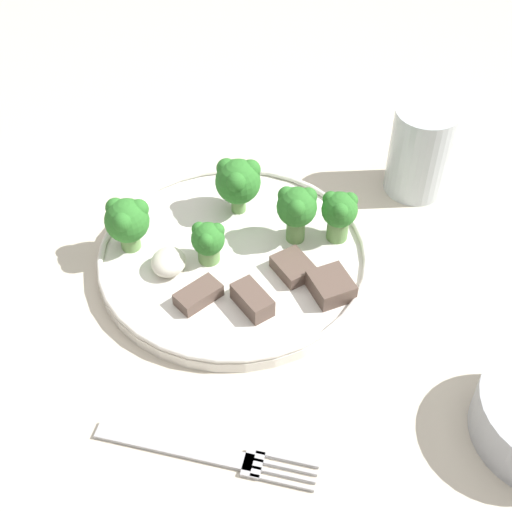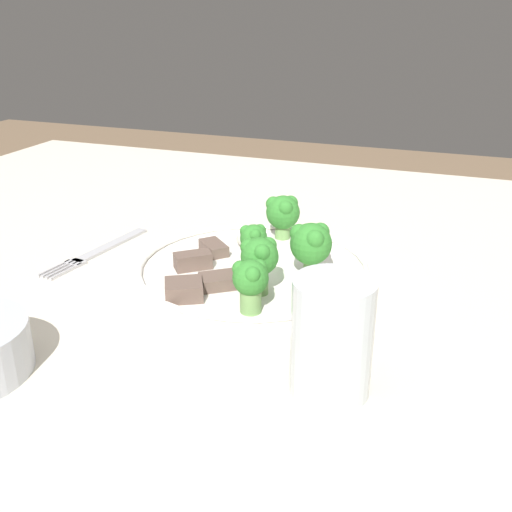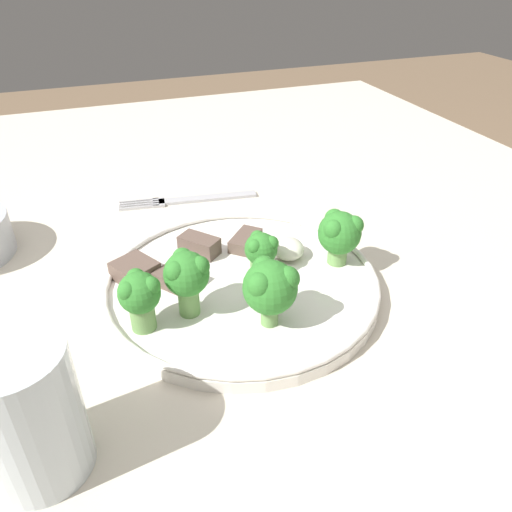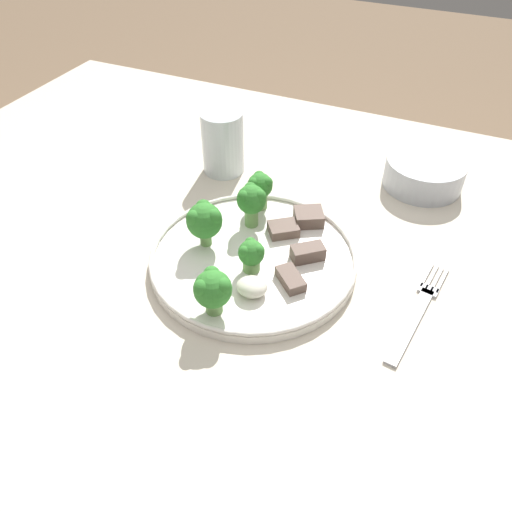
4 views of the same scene
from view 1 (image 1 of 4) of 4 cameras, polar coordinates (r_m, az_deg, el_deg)
table at (r=0.77m, az=-4.34°, el=-6.55°), size 1.37×1.05×0.74m
dinner_plate at (r=0.72m, az=-1.82°, el=-0.09°), size 0.27×0.27×0.02m
fork at (r=0.60m, az=-4.28°, el=-15.44°), size 0.05×0.19×0.00m
drinking_glass at (r=0.81m, az=12.94°, el=7.86°), size 0.07×0.07×0.10m
broccoli_floret_near_rim_left at (r=0.71m, az=-10.29°, el=2.83°), size 0.05×0.04×0.06m
broccoli_floret_center_left at (r=0.70m, az=-3.86°, el=1.28°), size 0.03×0.03×0.04m
broccoli_floret_back_left at (r=0.74m, az=-1.45°, el=6.05°), size 0.05×0.05×0.06m
broccoli_floret_front_left at (r=0.71m, az=3.28°, el=3.85°), size 0.04×0.04×0.06m
broccoli_floret_center_back at (r=0.72m, az=6.69°, el=3.55°), size 0.04×0.04×0.06m
meat_slice_front_slice at (r=0.68m, az=-4.63°, el=-3.12°), size 0.05×0.05×0.01m
meat_slice_middle_slice at (r=0.70m, az=3.00°, el=-0.90°), size 0.05×0.05×0.01m
meat_slice_rear_slice at (r=0.67m, az=-0.30°, el=-3.53°), size 0.05×0.04×0.02m
meat_slice_edge_slice at (r=0.68m, az=6.02°, el=-2.40°), size 0.05×0.05×0.02m
sauce_dollop at (r=0.70m, az=-7.01°, el=-0.47°), size 0.04×0.03×0.02m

